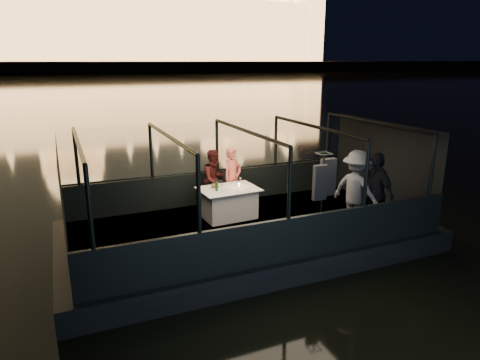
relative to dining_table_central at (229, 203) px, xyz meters
name	(u,v)px	position (x,y,z in m)	size (l,w,h in m)	color
river_water	(76,84)	(0.17, 79.28, -0.89)	(500.00, 500.00, 0.00)	black
boat_hull	(246,245)	(0.17, -0.72, -0.89)	(8.60, 4.40, 1.00)	black
boat_deck	(246,227)	(0.17, -0.72, -0.41)	(8.00, 4.00, 0.04)	black
gunwale_port	(218,186)	(0.17, 1.28, 0.06)	(8.00, 0.08, 0.90)	black
gunwale_starboard	(288,240)	(0.17, -2.72, 0.06)	(8.00, 0.08, 0.90)	black
cabin_glass_port	(217,146)	(0.17, 1.28, 1.21)	(8.00, 0.02, 1.40)	#99B2B2
cabin_glass_starboard	(290,183)	(0.17, -2.72, 1.21)	(8.00, 0.02, 1.40)	#99B2B2
cabin_roof_glass	(247,131)	(0.17, -0.72, 1.91)	(8.00, 4.00, 0.02)	#99B2B2
end_wall_fore	(62,201)	(-3.83, -0.72, 0.76)	(0.02, 4.00, 2.30)	black
end_wall_aft	(383,164)	(4.17, -0.72, 0.76)	(0.02, 4.00, 2.30)	black
canopy_ribs	(247,180)	(0.17, -0.72, 0.76)	(8.00, 4.00, 2.30)	black
embankment	(61,68)	(0.17, 209.28, 0.11)	(400.00, 140.00, 6.00)	#423D33
dining_table_central	(229,203)	(0.00, 0.00, 0.00)	(1.45, 1.05, 0.77)	silver
chair_port_left	(218,195)	(-0.10, 0.51, 0.06)	(0.38, 0.38, 0.81)	black
chair_port_right	(235,192)	(0.42, 0.63, 0.06)	(0.44, 0.44, 0.95)	black
coat_stand	(322,199)	(1.42, -1.98, 0.51)	(0.55, 0.44, 1.98)	black
person_woman_coral	(232,180)	(0.41, 0.75, 0.36)	(0.59, 0.39, 1.63)	#EA6655
person_man_maroon	(215,181)	(-0.07, 0.82, 0.36)	(0.77, 0.60, 1.60)	#3C1110
passenger_stripe	(356,193)	(2.49, -1.80, 0.47)	(1.22, 0.69, 1.88)	silver
passenger_dark	(375,196)	(2.76, -2.12, 0.47)	(1.10, 0.46, 1.88)	black
wine_bottle	(217,185)	(-0.34, -0.07, 0.53)	(0.06, 0.06, 0.29)	#163D17
bread_basket	(215,186)	(-0.28, 0.21, 0.42)	(0.20, 0.20, 0.08)	brown
amber_candle	(239,185)	(0.30, 0.04, 0.42)	(0.06, 0.06, 0.08)	#FC903F
plate_near	(246,188)	(0.43, -0.12, 0.39)	(0.23, 0.23, 0.01)	white
plate_far	(219,186)	(-0.15, 0.26, 0.39)	(0.23, 0.23, 0.01)	white
wine_glass_white	(222,188)	(-0.23, -0.16, 0.48)	(0.06, 0.06, 0.19)	silver
wine_glass_red	(240,181)	(0.41, 0.21, 0.48)	(0.06, 0.06, 0.18)	silver
wine_glass_empty	(238,185)	(0.22, -0.09, 0.48)	(0.06, 0.06, 0.17)	silver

